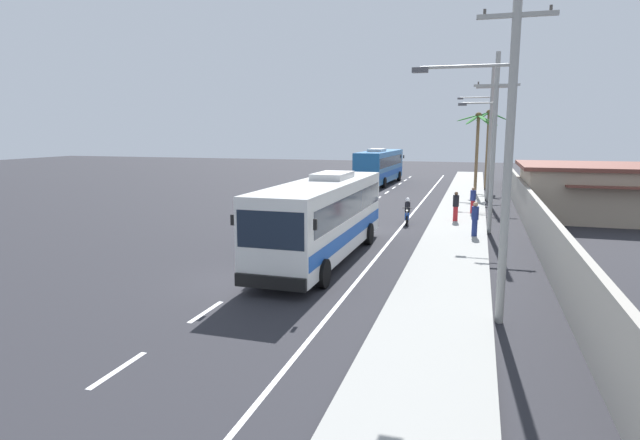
% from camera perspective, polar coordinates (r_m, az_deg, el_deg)
% --- Properties ---
extents(ground_plane, '(160.00, 160.00, 0.00)m').
position_cam_1_polar(ground_plane, '(19.63, -7.36, -6.61)').
color(ground_plane, '#28282D').
extents(sidewalk_kerb, '(3.20, 90.00, 0.14)m').
position_cam_1_polar(sidewalk_kerb, '(27.72, 14.41, -1.89)').
color(sidewalk_kerb, '#999993').
rests_on(sidewalk_kerb, ground).
extents(lane_markings, '(3.85, 71.00, 0.01)m').
position_cam_1_polar(lane_markings, '(32.41, 6.92, -0.13)').
color(lane_markings, white).
rests_on(lane_markings, ground).
extents(boundary_wall, '(0.24, 60.00, 2.22)m').
position_cam_1_polar(boundary_wall, '(31.60, 21.71, 1.03)').
color(boundary_wall, '#9E998E').
rests_on(boundary_wall, ground).
extents(coach_bus_foreground, '(3.04, 11.79, 3.63)m').
position_cam_1_polar(coach_bus_foreground, '(22.45, 0.35, 0.48)').
color(coach_bus_foreground, silver).
rests_on(coach_bus_foreground, ground).
extents(coach_bus_far_lane, '(3.29, 12.53, 3.71)m').
position_cam_1_polar(coach_bus_far_lane, '(55.12, 6.51, 5.90)').
color(coach_bus_far_lane, '#2366A8').
rests_on(coach_bus_far_lane, ground).
extents(motorcycle_beside_bus, '(0.56, 1.96, 1.56)m').
position_cam_1_polar(motorcycle_beside_bus, '(31.59, 9.46, 0.72)').
color(motorcycle_beside_bus, black).
rests_on(motorcycle_beside_bus, ground).
extents(pedestrian_near_kerb, '(0.36, 0.36, 1.70)m').
position_cam_1_polar(pedestrian_near_kerb, '(35.78, 16.28, 2.12)').
color(pedestrian_near_kerb, red).
rests_on(pedestrian_near_kerb, sidewalk_kerb).
extents(pedestrian_midwalk, '(0.36, 0.36, 1.76)m').
position_cam_1_polar(pedestrian_midwalk, '(27.96, 16.48, 0.19)').
color(pedestrian_midwalk, navy).
rests_on(pedestrian_midwalk, sidewalk_kerb).
extents(pedestrian_far_walk, '(0.36, 0.36, 1.76)m').
position_cam_1_polar(pedestrian_far_walk, '(32.43, 14.53, 1.53)').
color(pedestrian_far_walk, red).
rests_on(pedestrian_far_walk, sidewalk_kerb).
extents(utility_pole_nearest, '(3.72, 0.24, 10.29)m').
position_cam_1_polar(utility_pole_nearest, '(15.37, 19.59, 8.89)').
color(utility_pole_nearest, '#9E9E99').
rests_on(utility_pole_nearest, ground).
extents(utility_pole_mid, '(3.05, 0.24, 9.50)m').
position_cam_1_polar(utility_pole_mid, '(29.49, 18.24, 8.31)').
color(utility_pole_mid, '#9E9E99').
rests_on(utility_pole_mid, ground).
extents(utility_pole_far, '(3.80, 0.24, 10.46)m').
position_cam_1_polar(utility_pole_far, '(43.61, 17.89, 9.32)').
color(utility_pole_far, '#9E9E99').
rests_on(utility_pole_far, ground).
extents(palm_nearest, '(3.47, 3.36, 7.03)m').
position_cam_1_polar(palm_nearest, '(47.07, 16.74, 8.95)').
color(palm_nearest, brown).
rests_on(palm_nearest, ground).
extents(palm_second, '(3.13, 3.12, 7.44)m').
position_cam_1_polar(palm_second, '(52.31, 17.81, 8.86)').
color(palm_second, brown).
rests_on(palm_second, ground).
extents(roadside_building, '(13.39, 8.94, 3.38)m').
position_cam_1_polar(roadside_building, '(38.25, 30.74, 2.65)').
color(roadside_building, tan).
rests_on(roadside_building, ground).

